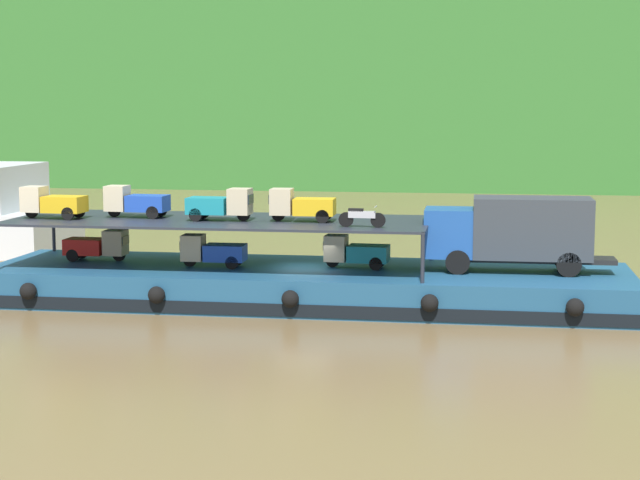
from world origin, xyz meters
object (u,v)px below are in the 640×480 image
Objects in this scene: mini_truck_upper_stern at (52,203)px; mini_truck_upper_fore at (221,204)px; mini_truck_lower_aft at (212,251)px; mini_truck_upper_bow at (301,205)px; cargo_barge at (307,285)px; mini_truck_upper_mid at (135,202)px; motorcycle_upper_port at (361,217)px; covered_lorry at (513,231)px; mini_truck_lower_mid at (355,252)px; mini_truck_lower_stern at (98,245)px.

mini_truck_upper_fore is at bearing 2.56° from mini_truck_upper_stern.
mini_truck_lower_aft is 0.99× the size of mini_truck_upper_stern.
cargo_barge is at bearing 38.35° from mini_truck_upper_bow.
mini_truck_upper_fore is 1.00× the size of mini_truck_upper_bow.
cargo_barge is at bearing -2.15° from mini_truck_upper_mid.
mini_truck_upper_bow is at bearing 147.89° from motorcycle_upper_port.
covered_lorry is 6.47m from motorcycle_upper_port.
mini_truck_lower_mid is at bearing 7.00° from mini_truck_lower_aft.
mini_truck_upper_fore is (-3.63, -0.37, 3.44)m from cargo_barge.
covered_lorry is 16.27m from mini_truck_upper_mid.
covered_lorry is 2.87× the size of mini_truck_lower_stern.
motorcycle_upper_port reaches higher than cargo_barge.
mini_truck_lower_stern reaches higher than cargo_barge.
mini_truck_upper_stern is 10.86m from mini_truck_upper_bow.
mini_truck_lower_stern is 2.81m from mini_truck_upper_stern.
mini_truck_upper_stern reaches higher than mini_truck_lower_stern.
cargo_barge is 8.38m from mini_truck_upper_mid.
cargo_barge is 2.53m from mini_truck_lower_mid.
mini_truck_upper_mid is (-16.24, -0.04, 1.00)m from covered_lorry.
mini_truck_upper_stern reaches higher than motorcycle_upper_port.
mini_truck_upper_stern is at bearing -177.71° from mini_truck_lower_aft.
motorcycle_upper_port is (12.11, -2.46, 1.74)m from mini_truck_lower_stern.
mini_truck_upper_fore is at bearing -173.02° from mini_truck_lower_mid.
mini_truck_lower_mid is at bearing 103.13° from motorcycle_upper_port.
mini_truck_upper_stern is (-13.09, -1.03, 2.00)m from mini_truck_lower_mid.
covered_lorry is 18.17m from mini_truck_lower_stern.
mini_truck_upper_fore is (0.39, 0.05, 2.00)m from mini_truck_lower_aft.
mini_truck_upper_stern and mini_truck_upper_fore have the same top height.
covered_lorry is 2.85× the size of mini_truck_upper_fore.
mini_truck_lower_aft is at bearing -176.60° from covered_lorry.
motorcycle_upper_port is at bearing -159.84° from covered_lorry.
mini_truck_upper_stern is 1.01× the size of mini_truck_upper_bow.
mini_truck_upper_stern is at bearing -163.79° from mini_truck_upper_mid.
covered_lorry reaches higher than motorcycle_upper_port.
cargo_barge is at bearing -3.41° from mini_truck_lower_stern.
mini_truck_upper_bow is (10.85, 0.55, 0.00)m from mini_truck_upper_stern.
mini_truck_lower_aft is at bearing 167.42° from motorcycle_upper_port.
mini_truck_upper_mid is at bearing 170.68° from mini_truck_upper_fore.
mini_truck_lower_aft is at bearing -10.17° from mini_truck_lower_stern.
mini_truck_upper_fore is (-5.68, -0.69, 2.00)m from mini_truck_lower_mid.
covered_lorry is at bearing 20.16° from motorcycle_upper_port.
motorcycle_upper_port reaches higher than mini_truck_lower_aft.
mini_truck_lower_stern is 5.61m from mini_truck_lower_aft.
mini_truck_upper_mid is (-9.69, -0.04, 2.00)m from mini_truck_lower_mid.
covered_lorry is at bearing 2.17° from cargo_barge.
mini_truck_lower_mid is at bearing 6.98° from mini_truck_upper_fore.
mini_truck_upper_bow is at bearing -141.65° from cargo_barge.
mini_truck_lower_mid is 1.00× the size of mini_truck_upper_stern.
covered_lorry is 12.68m from mini_truck_lower_aft.
mini_truck_upper_fore is (-12.23, -0.70, 1.00)m from covered_lorry.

